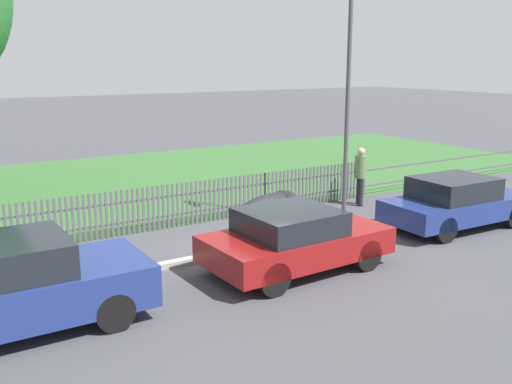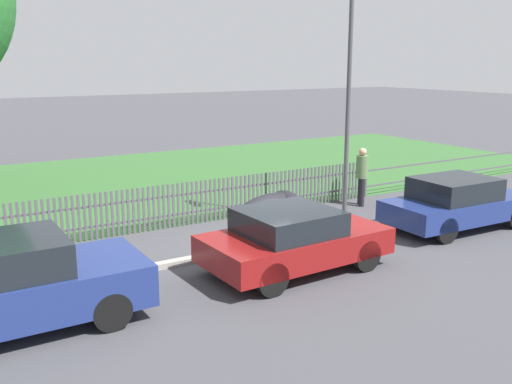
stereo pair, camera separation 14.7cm
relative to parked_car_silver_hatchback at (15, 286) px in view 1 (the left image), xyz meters
name	(u,v)px [view 1 (the left image)]	position (x,y,z in m)	size (l,w,h in m)	color
ground_plane	(273,248)	(5.61, 1.26, -0.75)	(120.00, 120.00, 0.00)	#424247
kerb_stone	(271,244)	(5.61, 1.36, -0.69)	(32.54, 0.20, 0.12)	#9E998E
grass_strip	(138,181)	(5.61, 9.82, -0.74)	(32.54, 11.74, 0.01)	#33602D
park_fence	(217,200)	(5.61, 3.96, -0.18)	(32.54, 0.05, 1.13)	#4C4C51
parked_car_silver_hatchback	(15,286)	(0.00, 0.00, 0.00)	(3.99, 1.80, 1.49)	navy
parked_car_black_saloon	(295,239)	(5.20, -0.11, -0.09)	(3.78, 1.99, 1.27)	maroon
parked_car_navy_estate	(456,202)	(10.41, 0.19, -0.08)	(4.01, 1.80, 1.31)	navy
covered_motorcycle	(273,208)	(6.26, 2.26, -0.14)	(2.02, 0.89, 1.00)	black
pedestrian_near_fence	(360,173)	(9.93, 3.21, 0.21)	(0.47, 0.47, 1.69)	black
street_lamp	(351,65)	(8.23, 1.84, 3.27)	(0.20, 0.79, 6.51)	#47474C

